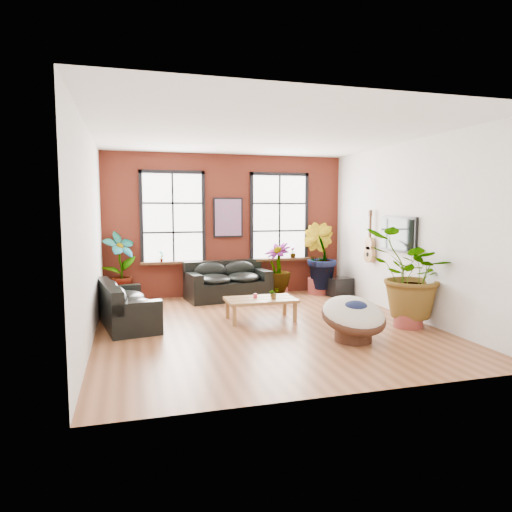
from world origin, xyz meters
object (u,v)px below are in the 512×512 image
at_px(sofa_back, 227,282).
at_px(sofa_left, 124,306).
at_px(papasan_chair, 354,317).
at_px(coffee_table, 261,301).

distance_m(sofa_back, sofa_left, 3.05).
xyz_separation_m(sofa_left, papasan_chair, (3.64, -2.10, 0.05)).
bearing_deg(sofa_back, coffee_table, -93.45).
relative_size(sofa_left, papasan_chair, 1.96).
bearing_deg(sofa_left, coffee_table, -107.83).
height_order(sofa_back, sofa_left, sofa_back).
bearing_deg(coffee_table, papasan_chair, -58.24).
relative_size(sofa_back, coffee_table, 1.54).
xyz_separation_m(sofa_back, coffee_table, (0.18, -2.26, -0.03)).
bearing_deg(coffee_table, sofa_back, 94.72).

